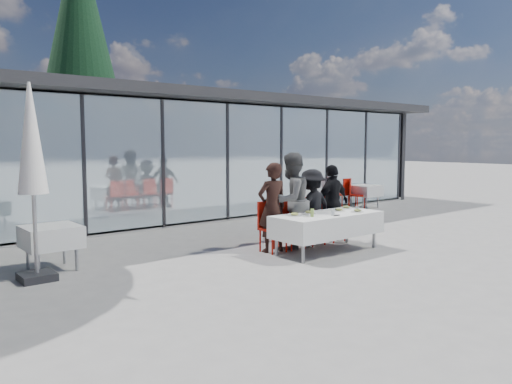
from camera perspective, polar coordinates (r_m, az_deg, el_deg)
ground at (r=9.89m, az=5.75°, el=-6.68°), size 90.00×90.00×0.00m
pavilion at (r=17.40m, az=-8.81°, el=5.67°), size 14.80×8.80×3.44m
dining_table at (r=9.72m, az=8.15°, el=-3.69°), size 2.26×0.96×0.75m
diner_a at (r=9.60m, az=1.88°, el=-1.78°), size 0.72×0.72×1.73m
diner_chair_a at (r=9.70m, az=1.64°, el=-3.66°), size 0.44×0.44×0.97m
diner_b at (r=9.92m, az=4.03°, el=-1.01°), size 1.07×1.07×1.92m
diner_chair_b at (r=10.02m, az=3.78°, el=-3.37°), size 0.44×0.44×0.97m
diner_c at (r=10.36m, az=6.40°, el=-1.73°), size 1.06×1.06×1.57m
diner_chair_c at (r=10.43m, az=6.15°, el=-3.04°), size 0.44×0.44×0.97m
diner_d at (r=10.81m, az=8.73°, el=-1.24°), size 1.02×1.02×1.65m
diner_chair_d at (r=10.89m, az=8.47°, el=-2.71°), size 0.44×0.44×0.97m
plate_a at (r=9.27m, az=4.43°, el=-2.62°), size 0.26×0.26×0.07m
plate_b at (r=9.58m, az=6.07°, el=-2.37°), size 0.26×0.26×0.07m
plate_c at (r=10.04m, az=9.45°, el=-2.05°), size 0.26×0.26×0.07m
plate_d at (r=10.45m, az=10.26°, el=-1.77°), size 0.26×0.26×0.07m
plate_extra at (r=9.97m, az=11.54°, el=-2.14°), size 0.26×0.26×0.07m
juice_bottle at (r=9.23m, az=6.44°, el=-2.37°), size 0.06×0.06×0.15m
drinking_glasses at (r=9.73m, az=10.16°, el=-2.16°), size 0.84×0.12×0.10m
folded_eyeglasses at (r=9.42m, az=9.21°, el=-2.65°), size 0.14×0.03×0.01m
spare_table_left at (r=8.93m, az=-22.37°, el=-4.78°), size 0.86×0.86×0.74m
spare_table_right at (r=16.65m, az=12.34°, el=0.13°), size 0.86×0.86×0.74m
spare_chair_a at (r=16.21m, az=11.11°, el=-0.04°), size 0.61×0.61×0.97m
spare_chair_b at (r=16.35m, az=10.03°, el=0.02°), size 0.50×0.50×0.97m
market_umbrella at (r=8.19m, az=-24.25°, el=4.23°), size 0.50×0.50×3.00m
lounger at (r=15.12m, az=6.91°, el=-1.44°), size 1.03×1.46×0.72m
conifer_tree at (r=21.49m, az=-19.45°, el=15.70°), size 4.00×4.00×10.50m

